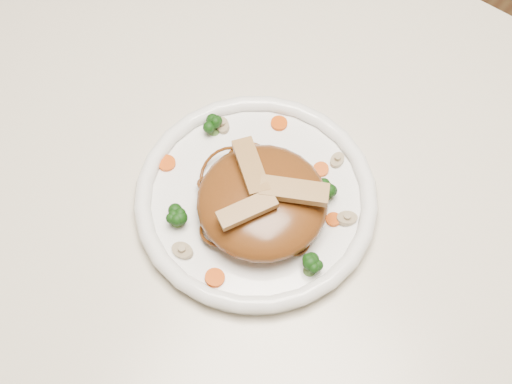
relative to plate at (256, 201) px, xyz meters
The scene contains 20 objects.
ground 0.76m from the plate, 64.45° to the left, with size 4.00×4.00×0.00m, color brown.
table 0.12m from the plate, 64.45° to the left, with size 1.20×0.80×0.75m.
plate is the anchor object (origin of this frame).
noodle_mound 0.04m from the plate, 32.63° to the right, with size 0.15×0.15×0.05m, color #603012.
chicken_a 0.08m from the plate, ahead, with size 0.07×0.02×0.01m, color tan.
chicken_b 0.07m from the plate, 168.84° to the left, with size 0.07×0.02×0.01m, color tan.
chicken_c 0.08m from the plate, 63.84° to the right, with size 0.07×0.02×0.01m, color tan.
broccoli_0 0.08m from the plate, 39.15° to the left, with size 0.03×0.03×0.03m, color #103F0D, non-canonical shape.
broccoli_1 0.11m from the plate, 157.01° to the left, with size 0.02×0.02×0.03m, color #103F0D, non-canonical shape.
broccoli_2 0.10m from the plate, 122.80° to the right, with size 0.03×0.03×0.03m, color #103F0D, non-canonical shape.
broccoli_3 0.11m from the plate, 19.59° to the right, with size 0.03×0.03×0.03m, color #103F0D, non-canonical shape.
carrot_0 0.09m from the plate, 63.13° to the left, with size 0.02×0.02×0.01m, color #C64407.
carrot_1 0.12m from the plate, 165.34° to the right, with size 0.02×0.02×0.01m, color #C64407.
carrot_2 0.09m from the plate, 19.20° to the left, with size 0.02×0.02×0.01m, color #C64407.
carrot_3 0.11m from the plate, 112.14° to the left, with size 0.02×0.02×0.01m, color #C64407.
carrot_4 0.11m from the plate, 76.55° to the right, with size 0.02×0.02×0.01m, color #C64407.
mushroom_0 0.11m from the plate, 102.54° to the right, with size 0.03×0.03×0.01m, color tan.
mushroom_1 0.11m from the plate, 22.30° to the left, with size 0.03×0.03×0.01m, color tan.
mushroom_2 0.11m from the plate, 150.34° to the left, with size 0.02×0.02×0.01m, color tan.
mushroom_3 0.11m from the plate, 64.53° to the left, with size 0.02×0.02×0.01m, color tan.
Camera 1 is at (0.20, -0.34, 1.46)m, focal length 46.99 mm.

